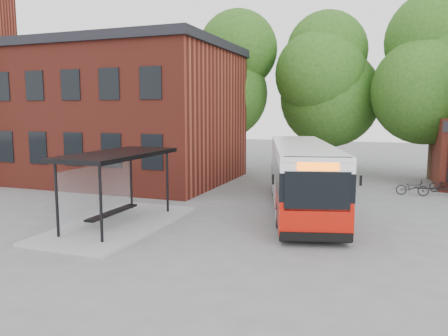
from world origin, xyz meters
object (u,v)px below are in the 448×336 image
at_px(bus_shelter, 118,189).
at_px(city_bus, 301,176).
at_px(bicycle_2, 445,185).
at_px(bicycle_0, 412,188).

xyz_separation_m(bus_shelter, city_bus, (6.11, 5.43, 0.04)).
bearing_deg(bus_shelter, bicycle_2, 43.03).
bearing_deg(city_bus, bicycle_2, 29.12).
height_order(bus_shelter, bicycle_0, bus_shelter).
bearing_deg(bicycle_2, city_bus, 145.24).
bearing_deg(bicycle_2, bus_shelter, 144.00).
bearing_deg(bicycle_0, bicycle_2, -50.84).
distance_m(bicycle_0, bicycle_2, 2.22).
bearing_deg(bicycle_0, city_bus, 135.96).
bearing_deg(city_bus, bus_shelter, -153.52).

